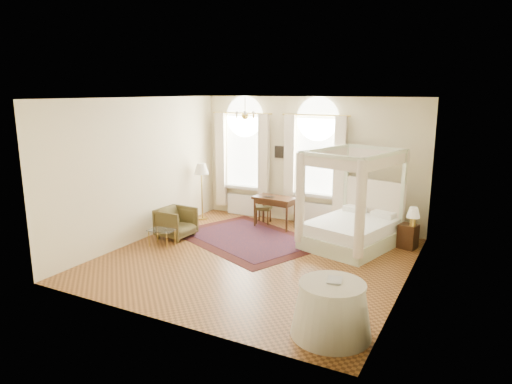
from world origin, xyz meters
TOP-DOWN VIEW (x-y plane):
  - ground at (0.00, 0.00)m, footprint 6.00×6.00m
  - room_walls at (0.00, 0.00)m, footprint 6.00×6.00m
  - window_left at (-1.90, 2.87)m, footprint 1.62×0.27m
  - window_right at (0.20, 2.87)m, footprint 1.62×0.27m
  - chandelier at (-0.90, 1.20)m, footprint 0.51×0.45m
  - wall_pictures at (0.09, 2.97)m, footprint 2.54×0.03m
  - canopy_bed at (1.53, 1.66)m, footprint 2.10×2.37m
  - nightstand at (2.70, 2.17)m, footprint 0.45×0.42m
  - nightstand_lamp at (2.79, 2.10)m, footprint 0.29×0.29m
  - writing_desk at (-0.61, 2.21)m, footprint 1.11×0.65m
  - laptop at (-0.72, 2.15)m, footprint 0.31×0.21m
  - stool at (-1.04, 2.42)m, footprint 0.49×0.49m
  - armchair at (-2.35, 0.39)m, footprint 0.83×0.81m
  - coffee_table at (-2.25, -0.28)m, footprint 0.58×0.42m
  - floor_lamp at (-2.70, 2.00)m, footprint 0.40×0.40m
  - oriental_rug at (-0.76, 1.06)m, footprint 3.99×3.50m
  - side_table at (2.38, -2.19)m, footprint 1.17×1.17m
  - book at (2.28, -2.13)m, footprint 0.26×0.32m

SIDE VIEW (x-z plane):
  - ground at x=0.00m, z-range 0.00..0.00m
  - oriental_rug at x=-0.76m, z-range 0.00..0.01m
  - nightstand at x=2.70m, z-range 0.00..0.54m
  - coffee_table at x=-2.25m, z-range 0.15..0.53m
  - armchair at x=-2.35m, z-range 0.00..0.72m
  - stool at x=-1.04m, z-range 0.16..0.63m
  - side_table at x=2.38m, z-range -0.01..0.79m
  - canopy_bed at x=1.53m, z-range -0.60..1.59m
  - writing_desk at x=-0.61m, z-range 0.28..1.09m
  - book at x=2.28m, z-range 0.80..0.82m
  - laptop at x=-0.72m, z-range 0.80..0.83m
  - nightstand_lamp at x=2.79m, z-range 0.61..1.04m
  - floor_lamp at x=-2.70m, z-range 0.55..2.09m
  - window_left at x=-1.90m, z-range -0.16..3.13m
  - window_right at x=0.20m, z-range -0.16..3.13m
  - wall_pictures at x=0.09m, z-range 1.70..2.09m
  - room_walls at x=0.00m, z-range -1.02..4.98m
  - chandelier at x=-0.90m, z-range 2.66..3.16m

